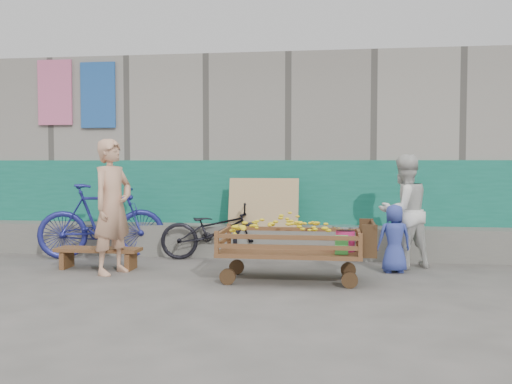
# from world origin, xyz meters

# --- Properties ---
(ground) EXTENTS (80.00, 80.00, 0.00)m
(ground) POSITION_xyz_m (0.00, 0.00, 0.00)
(ground) COLOR #4E4C48
(ground) RESTS_ON ground
(building_wall) EXTENTS (12.00, 3.50, 3.00)m
(building_wall) POSITION_xyz_m (-0.00, 4.05, 1.47)
(building_wall) COLOR gray
(building_wall) RESTS_ON ground
(banana_cart) EXTENTS (1.77, 0.81, 0.76)m
(banana_cart) POSITION_xyz_m (0.77, 0.69, 0.51)
(banana_cart) COLOR #573619
(banana_cart) RESTS_ON ground
(bench) EXTENTS (1.08, 0.32, 0.27)m
(bench) POSITION_xyz_m (-1.70, 1.11, 0.20)
(bench) COLOR #573619
(bench) RESTS_ON ground
(vendor_man) EXTENTS (0.59, 0.71, 1.66)m
(vendor_man) POSITION_xyz_m (-1.39, 0.83, 0.83)
(vendor_man) COLOR tan
(vendor_man) RESTS_ON ground
(woman) EXTENTS (0.90, 0.84, 1.47)m
(woman) POSITION_xyz_m (2.19, 1.71, 0.74)
(woman) COLOR silver
(woman) RESTS_ON ground
(child) EXTENTS (0.46, 0.35, 0.85)m
(child) POSITION_xyz_m (2.04, 1.37, 0.43)
(child) COLOR #33429D
(child) RESTS_ON ground
(bicycle_dark) EXTENTS (1.61, 0.84, 0.81)m
(bicycle_dark) POSITION_xyz_m (-0.36, 2.05, 0.40)
(bicycle_dark) COLOR black
(bicycle_dark) RESTS_ON ground
(bicycle_blue) EXTENTS (1.83, 1.12, 1.06)m
(bicycle_blue) POSITION_xyz_m (-1.99, 1.92, 0.53)
(bicycle_blue) COLOR navy
(bicycle_blue) RESTS_ON ground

